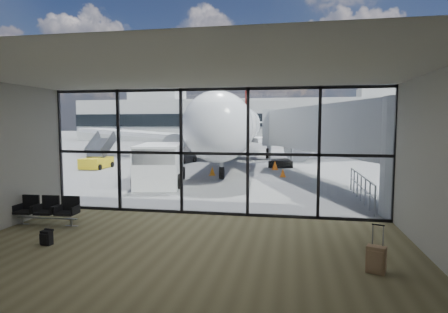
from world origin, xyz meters
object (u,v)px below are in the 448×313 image
(suitcase, at_px, (376,259))
(mobile_stairs, at_px, (97,161))
(seating_row, at_px, (48,209))
(service_van, at_px, (160,164))
(airliner, at_px, (239,126))
(belt_loader, at_px, (183,156))
(backpack, at_px, (46,238))

(suitcase, height_order, mobile_stairs, mobile_stairs)
(seating_row, relative_size, service_van, 0.39)
(seating_row, distance_m, mobile_stairs, 15.94)
(suitcase, xyz_separation_m, airliner, (-6.99, 28.09, 2.71))
(service_van, bearing_deg, airliner, 71.42)
(airliner, height_order, mobile_stairs, airliner)
(seating_row, height_order, airliner, airliner)
(suitcase, bearing_deg, airliner, 126.28)
(seating_row, bearing_deg, suitcase, -16.18)
(seating_row, height_order, belt_loader, belt_loader)
(service_van, distance_m, belt_loader, 11.35)
(belt_loader, height_order, mobile_stairs, mobile_stairs)
(belt_loader, bearing_deg, mobile_stairs, -120.64)
(belt_loader, bearing_deg, service_van, -64.37)
(suitcase, bearing_deg, service_van, 151.62)
(seating_row, relative_size, mobile_stairs, 0.67)
(backpack, distance_m, airliner, 27.82)
(backpack, xyz_separation_m, airliner, (1.26, 27.65, 2.83))
(seating_row, relative_size, belt_loader, 0.56)
(backpack, height_order, airliner, airliner)
(seating_row, relative_size, airliner, 0.05)
(airliner, distance_m, belt_loader, 7.71)
(suitcase, distance_m, belt_loader, 24.43)
(backpack, height_order, belt_loader, belt_loader)
(backpack, distance_m, service_van, 10.35)
(service_van, bearing_deg, belt_loader, 87.73)
(mobile_stairs, bearing_deg, service_van, -41.32)
(airliner, bearing_deg, suitcase, -80.25)
(backpack, height_order, service_van, service_van)
(seating_row, height_order, suitcase, suitcase)
(seating_row, distance_m, service_van, 8.44)
(service_van, height_order, mobile_stairs, mobile_stairs)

